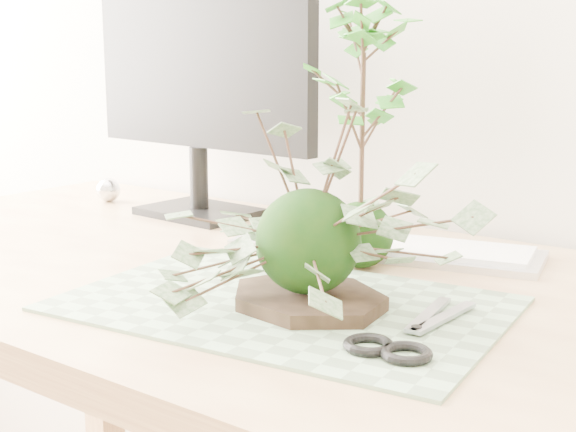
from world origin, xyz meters
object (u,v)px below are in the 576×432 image
object	(u,v)px
keyboard	(384,247)
monitor	(200,71)
ivy_kokedama	(308,192)
maple_kokedama	(363,70)
desk	(304,347)

from	to	relation	value
keyboard	monitor	world-z (taller)	monitor
ivy_kokedama	maple_kokedama	bearing A→B (deg)	104.09
ivy_kokedama	maple_kokedama	size ratio (longest dim) A/B	0.96
maple_kokedama	keyboard	xyz separation A→B (m)	(-0.01, 0.09, -0.24)
ivy_kokedama	monitor	size ratio (longest dim) A/B	0.73
keyboard	monitor	bearing A→B (deg)	161.19
monitor	maple_kokedama	bearing A→B (deg)	-14.50
ivy_kokedama	monitor	world-z (taller)	monitor
ivy_kokedama	keyboard	size ratio (longest dim) A/B	0.78
maple_kokedama	monitor	xyz separation A→B (m)	(-0.39, 0.13, -0.01)
maple_kokedama	desk	bearing A→B (deg)	-106.03
desk	ivy_kokedama	bearing A→B (deg)	-52.31
desk	keyboard	size ratio (longest dim) A/B	3.59
maple_kokedama	keyboard	size ratio (longest dim) A/B	0.81
desk	maple_kokedama	size ratio (longest dim) A/B	4.44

